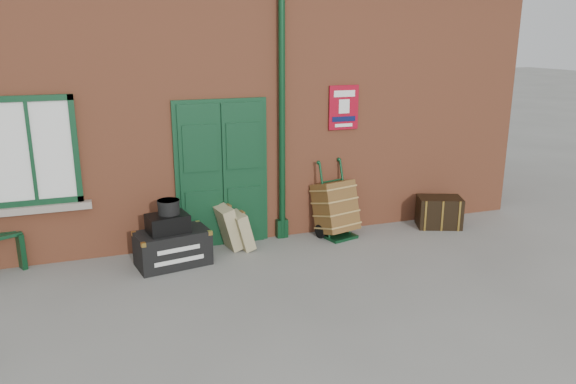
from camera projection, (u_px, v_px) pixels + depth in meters
name	position (u px, v px, depth m)	size (l,w,h in m)	color
ground	(270.00, 277.00, 7.58)	(80.00, 80.00, 0.00)	gray
station_building	(212.00, 92.00, 10.17)	(10.30, 4.30, 4.36)	#AD5938
houdini_trunk	(173.00, 248.00, 7.94)	(1.00, 0.55, 0.50)	black
strongbox	(168.00, 223.00, 7.83)	(0.55, 0.40, 0.25)	black
hatbox	(169.00, 207.00, 7.80)	(0.30, 0.30, 0.20)	black
suitcase_back	(228.00, 227.00, 8.54)	(0.19, 0.47, 0.66)	tan
suitcase_front	(241.00, 231.00, 8.52)	(0.17, 0.42, 0.57)	tan
porter_trolley	(335.00, 208.00, 9.04)	(0.73, 0.76, 1.21)	#0D351B
dark_trunk	(439.00, 212.00, 9.53)	(0.72, 0.47, 0.52)	black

